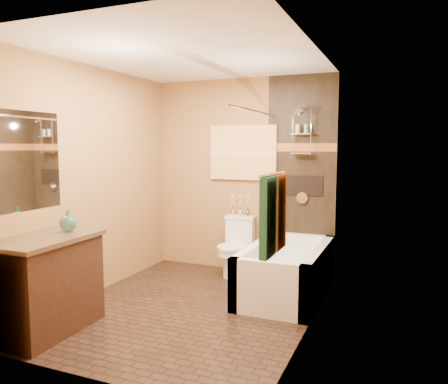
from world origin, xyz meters
The scene contains 23 objects.
floor centered at (0.00, 0.00, 0.00)m, with size 3.00×3.00×0.00m, color black.
wall_left centered at (-1.20, 0.00, 1.25)m, with size 0.02×3.00×2.50m, color #96663A.
wall_right centered at (1.20, 0.00, 1.25)m, with size 0.02×3.00×2.50m, color #96663A.
wall_back centered at (0.00, 1.50, 1.25)m, with size 2.40×0.02×2.50m, color #96663A.
wall_front centered at (0.00, -1.50, 1.25)m, with size 2.40×0.02×2.50m, color #96663A.
ceiling centered at (0.00, 0.00, 2.50)m, with size 3.00×3.00×0.00m, color silver.
alcove_tile_back centered at (0.78, 1.49, 1.25)m, with size 0.85×0.01×2.50m, color black.
alcove_tile_right centered at (1.19, 0.75, 1.25)m, with size 0.01×1.50×2.50m, color black.
mosaic_band_back centered at (0.78, 1.48, 1.62)m, with size 0.85×0.01×0.10m, color #93401A.
mosaic_band_right centered at (1.18, 0.75, 1.62)m, with size 0.01×1.50×0.10m, color #93401A.
alcove_niche centered at (0.80, 1.48, 1.15)m, with size 0.50×0.01×0.25m, color black.
shower_fixtures centered at (0.80, 1.38, 1.67)m, with size 0.24×0.33×1.16m.
curtain_rod centered at (0.40, 0.75, 2.02)m, with size 0.03×0.03×1.55m, color silver.
towel_bar centered at (1.15, -1.05, 1.45)m, with size 0.02×0.02×0.55m, color silver.
towel_teal centered at (1.16, -1.18, 1.18)m, with size 0.05×0.22×0.52m, color #227269.
towel_rust centered at (1.16, -0.92, 1.18)m, with size 0.05×0.22×0.52m, color brown.
sunset_painting centered at (0.01, 1.48, 1.55)m, with size 0.90×0.04×0.70m, color gold.
vanity_mirror centered at (-1.19, -1.00, 1.50)m, with size 0.01×1.00×0.90m, color white.
bathtub centered at (0.80, 0.75, 0.22)m, with size 0.80×1.50×0.55m.
toilet centered at (0.01, 1.22, 0.37)m, with size 0.39×0.57×0.74m.
vanity centered at (-0.92, -1.00, 0.43)m, with size 0.61×0.97×0.85m.
teal_bottle centered at (-0.87, -0.75, 0.95)m, with size 0.16×0.16×0.24m, color #226756, non-canonical shape.
bud_vases centered at (0.01, 1.39, 0.88)m, with size 0.26×0.05×0.26m.
Camera 1 is at (1.96, -3.84, 1.63)m, focal length 35.00 mm.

